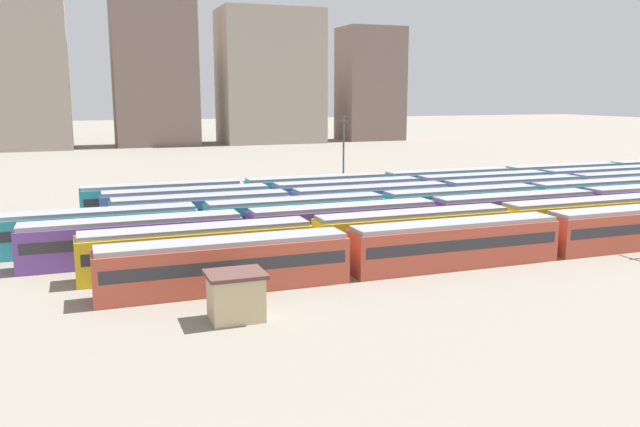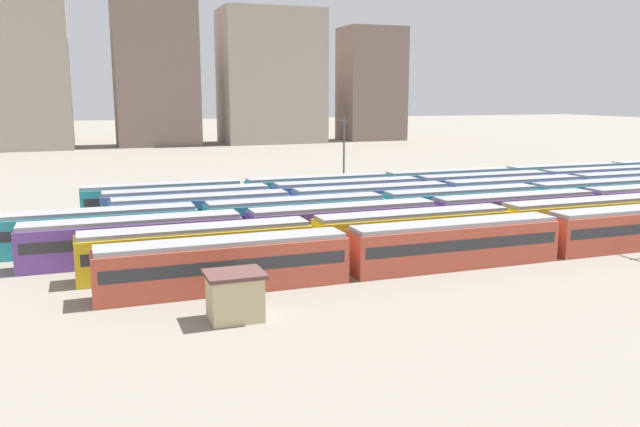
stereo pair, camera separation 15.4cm
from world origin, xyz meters
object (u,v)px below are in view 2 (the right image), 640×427
train_track_4 (445,198)px  catenary_pole_1 (344,154)px  train_track_2 (514,212)px  train_track_0 (551,235)px  train_track_1 (413,232)px  train_track_6 (449,183)px  train_track_3 (534,200)px  train_track_5 (484,188)px  signal_hut (235,295)px

train_track_4 → catenary_pole_1: catenary_pole_1 is taller
train_track_4 → train_track_2: bearing=-79.7°
train_track_0 → train_track_1: bearing=153.6°
train_track_1 → train_track_6: 32.39m
train_track_4 → train_track_6: 12.40m
train_track_3 → train_track_5: bearing=88.0°
train_track_2 → train_track_1: bearing=-160.2°
train_track_0 → catenary_pole_1: size_ratio=6.84×
train_track_6 → signal_hut: (-37.85, -37.47, -0.35)m
train_track_1 → train_track_2: same height
train_track_5 → catenary_pole_1: catenary_pole_1 is taller
train_track_2 → catenary_pole_1: bearing=110.9°
train_track_5 → train_track_6: same height
train_track_3 → signal_hut: 45.14m
train_track_6 → signal_hut: size_ratio=26.00×
train_track_4 → signal_hut: train_track_4 is taller
catenary_pole_1 → train_track_2: bearing=-69.1°
train_track_0 → signal_hut: (-29.02, -6.27, -0.35)m
signal_hut → train_track_0: bearing=12.2°
train_track_4 → catenary_pole_1: size_ratio=6.84×
train_track_1 → signal_hut: bearing=-148.2°
train_track_2 → train_track_5: same height
train_track_6 → catenary_pole_1: 14.95m
signal_hut → catenary_pole_1: bearing=59.6°
train_track_0 → catenary_pole_1: 34.99m
train_track_3 → train_track_5: (0.36, 10.40, 0.00)m
train_track_0 → train_track_2: (3.95, 10.40, 0.00)m
train_track_5 → train_track_1: bearing=-135.7°
catenary_pole_1 → train_track_5: bearing=-27.5°
train_track_4 → train_track_6: size_ratio=0.80×
train_track_3 → train_track_4: (-8.40, 5.20, 0.00)m
train_track_0 → train_track_5: 28.16m
train_track_0 → signal_hut: train_track_0 is taller
train_track_2 → train_track_3: bearing=38.6°
signal_hut → train_track_3: bearing=29.0°
train_track_1 → train_track_4: (12.56, 15.60, 0.00)m
train_track_4 → catenary_pole_1: 15.92m
catenary_pole_1 → signal_hut: 47.31m
train_track_2 → train_track_5: bearing=66.2°
train_track_0 → train_track_1: 11.71m
train_track_5 → catenary_pole_1: bearing=152.5°
train_track_2 → train_track_0: bearing=-110.8°
train_track_0 → train_track_4: 20.90m
catenary_pole_1 → signal_hut: (-23.82, -40.62, -4.47)m
train_track_1 → train_track_4: 20.03m
train_track_1 → catenary_pole_1: catenary_pole_1 is taller
train_track_1 → signal_hut: (-18.53, -11.47, -0.35)m
train_track_6 → train_track_2: bearing=-103.2°
train_track_2 → signal_hut: 36.95m
train_track_0 → train_track_3: 18.79m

